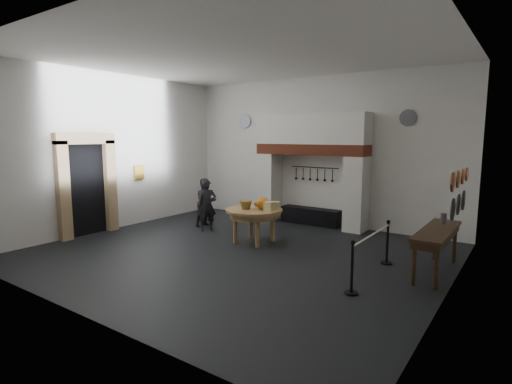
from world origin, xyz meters
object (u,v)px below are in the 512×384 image
Objects in this scene: visitor_far at (206,202)px; barrier_post_near at (352,269)px; work_table at (254,210)px; side_table at (437,231)px; iron_range at (311,216)px; visitor_near at (207,205)px; barrier_post_far at (387,243)px.

visitor_far is 1.62× the size of barrier_post_near.
visitor_far reaches higher than work_table.
work_table is 1.00× the size of visitor_far.
work_table is 0.66× the size of side_table.
iron_range is 2.83m from work_table.
work_table is 1.61× the size of barrier_post_near.
work_table is (-0.21, -2.76, 0.59)m from iron_range.
visitor_near reaches higher than barrier_post_near.
side_table is (4.10, -2.58, 0.62)m from iron_range.
work_table is 3.80m from barrier_post_near.
barrier_post_near is 1.00× the size of barrier_post_far.
visitor_far reaches higher than barrier_post_near.
visitor_far is (-2.25, 0.67, -0.11)m from work_table.
side_table is 2.44× the size of barrier_post_near.
visitor_near is (-2.05, -2.49, 0.49)m from iron_range.
iron_range is at bearing -37.65° from visitor_far.
iron_range is at bearing -1.50° from visitor_near.
barrier_post_near is at bearing -90.00° from barrier_post_far.
visitor_near reaches higher than visitor_far.
visitor_near is at bearing 179.20° from side_table.
work_table is at bearing -177.55° from side_table.
work_table is at bearing -94.67° from visitor_far.
work_table is 3.36m from barrier_post_far.
visitor_near is 0.67× the size of side_table.
side_table is 2.44× the size of barrier_post_far.
barrier_post_near reaches higher than iron_range.
work_table is at bearing -94.25° from iron_range.
work_table is 1.61× the size of barrier_post_far.
visitor_far is at bearing -139.58° from iron_range.
visitor_far is at bearing 156.26° from barrier_post_near.
visitor_far is 5.61m from barrier_post_far.
iron_range is 2.11× the size of barrier_post_near.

